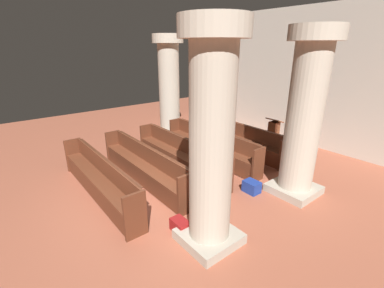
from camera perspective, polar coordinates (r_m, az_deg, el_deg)
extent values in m
plane|color=#AD5B42|center=(6.28, -7.64, -11.28)|extent=(19.20, 19.20, 0.00)
cube|color=beige|center=(9.96, 23.86, 12.74)|extent=(10.00, 0.16, 4.50)
cube|color=brown|center=(8.80, 9.37, 1.40)|extent=(3.55, 0.38, 0.05)
cube|color=brown|center=(8.85, 10.19, 3.02)|extent=(3.55, 0.04, 0.41)
cube|color=#562B1A|center=(8.83, 10.47, 4.28)|extent=(3.40, 0.06, 0.02)
cube|color=#5B2D1B|center=(10.03, 1.76, 3.94)|extent=(0.06, 0.44, 0.90)
cube|color=#5B2D1B|center=(7.80, 19.16, -2.10)|extent=(0.06, 0.44, 0.90)
cube|color=brown|center=(8.75, 8.51, -0.27)|extent=(3.55, 0.03, 0.42)
cube|color=brown|center=(8.03, 3.87, -0.22)|extent=(3.55, 0.38, 0.05)
cube|color=brown|center=(8.06, 4.79, 1.56)|extent=(3.55, 0.04, 0.41)
cube|color=#562B1A|center=(8.03, 5.08, 2.95)|extent=(3.40, 0.06, 0.02)
cube|color=#5B2D1B|center=(9.37, -3.57, 2.71)|extent=(0.06, 0.44, 0.90)
cube|color=#5B2D1B|center=(6.92, 13.99, -4.41)|extent=(0.06, 0.44, 0.90)
cube|color=brown|center=(8.00, 2.91, -2.05)|extent=(3.55, 0.03, 0.42)
cube|color=brown|center=(7.36, -2.71, -2.16)|extent=(3.55, 0.38, 0.05)
cube|color=brown|center=(7.37, -1.68, -0.21)|extent=(3.55, 0.04, 0.41)
cube|color=#562B1A|center=(7.33, -1.40, 1.30)|extent=(3.40, 0.06, 0.02)
cube|color=#5B2D1B|center=(8.80, -9.64, 1.28)|extent=(0.06, 0.44, 0.90)
cube|color=#5B2D1B|center=(6.13, 7.36, -7.30)|extent=(0.06, 0.44, 0.90)
cube|color=brown|center=(7.36, -3.78, -4.16)|extent=(3.55, 0.03, 0.42)
cube|color=brown|center=(6.81, -10.50, -4.41)|extent=(3.55, 0.38, 0.05)
cube|color=brown|center=(6.79, -9.38, -2.31)|extent=(3.55, 0.05, 0.41)
cube|color=#562B1A|center=(6.74, -9.13, -0.68)|extent=(3.40, 0.06, 0.02)
cube|color=#5B2D1B|center=(8.34, -16.45, -0.34)|extent=(0.06, 0.44, 0.90)
cube|color=#5B2D1B|center=(5.46, -1.19, -10.82)|extent=(0.06, 0.44, 0.90)
cube|color=brown|center=(6.84, -11.67, -6.54)|extent=(3.55, 0.03, 0.42)
cube|color=brown|center=(6.42, -19.50, -6.89)|extent=(3.55, 0.38, 0.05)
cube|color=brown|center=(6.37, -18.33, -4.68)|extent=(3.55, 0.04, 0.41)
cube|color=#562B1A|center=(6.31, -18.12, -2.96)|extent=(3.40, 0.06, 0.02)
cube|color=#5B2D1B|center=(8.03, -23.92, -2.11)|extent=(0.06, 0.44, 0.90)
cube|color=#5B2D1B|center=(4.96, -12.05, -14.83)|extent=(0.06, 0.44, 0.90)
cube|color=brown|center=(6.48, -20.72, -9.11)|extent=(3.55, 0.03, 0.42)
cube|color=#B6AD9A|center=(6.83, 20.93, -8.90)|extent=(1.01, 1.01, 0.18)
cylinder|color=beige|center=(6.23, 22.85, 4.79)|extent=(0.74, 0.74, 3.18)
cylinder|color=beige|center=(6.06, 25.22, 20.83)|extent=(1.08, 1.08, 0.30)
cube|color=#B6AD9A|center=(10.33, -4.64, 2.28)|extent=(1.01, 1.01, 0.18)
cylinder|color=beige|center=(9.94, -4.91, 11.54)|extent=(0.74, 0.74, 3.18)
cylinder|color=beige|center=(9.83, -5.24, 21.62)|extent=(1.08, 1.08, 0.30)
cube|color=#B6AD9A|center=(5.01, 3.65, -19.13)|extent=(0.95, 0.95, 0.18)
cylinder|color=beige|center=(4.15, 4.16, -0.88)|extent=(0.70, 0.70, 3.18)
cylinder|color=beige|center=(3.88, 4.86, 23.85)|extent=(1.02, 1.02, 0.30)
cube|color=brown|center=(9.34, 16.69, -0.90)|extent=(0.45, 0.45, 0.06)
cube|color=brown|center=(9.20, 16.97, 1.68)|extent=(0.28, 0.28, 0.95)
cube|color=brown|center=(9.05, 17.31, 4.90)|extent=(0.48, 0.35, 0.15)
cube|color=maroon|center=(6.94, 1.08, 0.47)|extent=(0.14, 0.19, 0.04)
cube|color=navy|center=(6.52, 12.67, -8.93)|extent=(0.37, 0.29, 0.28)
cube|color=maroon|center=(5.18, -2.56, -17.11)|extent=(0.37, 0.24, 0.24)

